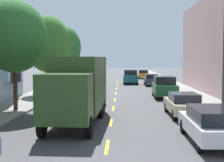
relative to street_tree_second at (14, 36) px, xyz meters
The scene contains 17 objects.
ground_plane 16.76m from the street_tree_second, 66.44° to the left, with size 160.00×160.00×0.00m, color #424244.
sidewalk_left 13.60m from the street_tree_second, 93.16° to the left, with size 3.20×120.00×0.14m, color gray.
sidewalk_right 19.15m from the street_tree_second, 43.21° to the left, with size 3.20×120.00×0.14m, color gray.
lane_centerline_dashes 12.24m from the street_tree_second, 55.12° to the left, with size 0.14×47.20×0.01m.
street_tree_second is the anchor object (origin of this frame).
street_tree_third 9.71m from the street_tree_second, 90.00° to the left, with size 4.19×4.19×7.43m.
street_tree_farthest 19.42m from the street_tree_second, 90.00° to the left, with size 3.85×3.85×7.33m.
street_lamp 12.84m from the street_tree_second, 15.42° to the right, with size 1.35×0.28×6.93m.
delivery_box_truck 6.45m from the street_tree_second, 36.67° to the right, with size 2.71×8.28×3.62m.
parked_hatchback_navy 31.89m from the street_tree_second, 86.52° to the left, with size 1.82×4.03×1.50m.
parked_suv_forest 14.17m from the street_tree_second, 37.25° to the left, with size 2.07×4.85×1.93m.
parked_sedan_champagne 11.62m from the street_tree_second, ahead, with size 1.85×4.52×1.43m.
parked_pickup_red 21.21m from the street_tree_second, 84.47° to the left, with size 2.07×5.32×1.73m.
parked_hatchback_charcoal 24.12m from the street_tree_second, 62.86° to the left, with size 1.77×4.01×1.50m.
parked_wagon_white 13.75m from the street_tree_second, 35.24° to the right, with size 1.84×4.71×1.50m.
parked_hatchback_orange 37.80m from the street_tree_second, 73.40° to the left, with size 1.75×4.00×1.50m.
moving_teal_sedan 25.85m from the street_tree_second, 71.28° to the left, with size 1.95×4.80×1.93m.
Camera 1 is at (0.57, -5.91, 3.54)m, focal length 52.56 mm.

